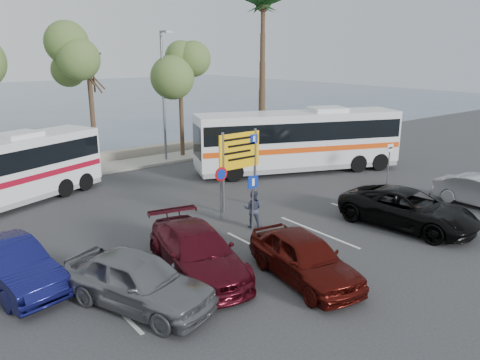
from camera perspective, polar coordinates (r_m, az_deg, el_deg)
ground at (r=18.56m, az=3.57°, el=-6.62°), size 120.00×120.00×0.00m
kerb_strip at (r=29.99m, az=-14.37°, el=1.70°), size 44.00×2.40×0.15m
seawall at (r=31.74m, az=-15.86°, el=2.76°), size 48.00×0.80×0.60m
tree_mid at (r=28.63m, az=-18.09°, el=14.12°), size 3.20×3.20×8.00m
tree_right at (r=31.23m, az=-7.36°, el=13.89°), size 3.20×3.20×7.40m
palm_tree at (r=35.43m, az=2.84°, el=20.17°), size 4.80×4.80×11.20m
street_lamp_right at (r=30.15m, az=-9.27°, el=10.78°), size 0.45×1.15×8.01m
direction_sign at (r=20.80m, az=-0.06°, el=2.87°), size 2.20×0.12×3.60m
sign_no_stop at (r=19.46m, az=-2.33°, el=-0.63°), size 0.60×0.08×2.35m
sign_parking at (r=18.51m, az=1.56°, el=-1.82°), size 0.50×0.07×2.25m
sign_taxi at (r=26.22m, az=17.72°, el=2.52°), size 0.50×0.07×2.20m
lane_markings at (r=17.17m, az=2.90°, el=-8.48°), size 12.02×4.20×0.01m
coach_bus_right at (r=27.86m, az=7.07°, el=4.56°), size 12.17×6.89×3.77m
car_silver_a at (r=13.65m, az=-12.34°, el=-11.85°), size 3.45×5.00×1.58m
car_blue at (r=15.83m, az=-26.14°, el=-9.38°), size 2.42×4.74×1.49m
car_maroon at (r=15.24m, az=-5.25°, el=-8.69°), size 3.10×5.50×1.51m
car_red at (r=14.90m, az=7.83°, el=-9.32°), size 2.50×4.69×1.52m
suv_black at (r=20.25m, az=19.79°, el=-3.33°), size 3.26×5.77×1.52m
pedestrian_far at (r=19.00m, az=1.61°, el=-3.55°), size 0.95×0.96×1.56m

